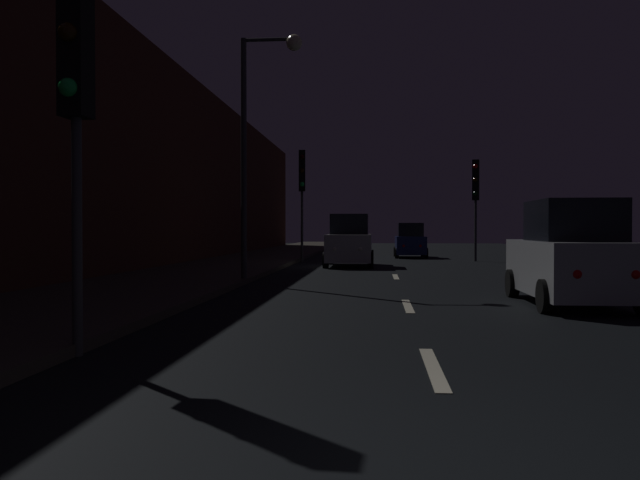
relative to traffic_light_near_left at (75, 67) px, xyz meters
The scene contains 11 objects.
ground 21.87m from the traffic_light_near_left, 78.92° to the left, with size 25.10×84.00×0.02m, color black.
sidewalk_left 21.57m from the traffic_light_near_left, 95.92° to the left, with size 4.40×84.00×0.15m, color #38332B.
building_facade_left 18.34m from the traffic_light_near_left, 105.17° to the left, with size 0.80×63.00×8.15m, color #472319.
lane_centerline 8.12m from the traffic_light_near_left, 55.70° to the left, with size 0.16×15.70×0.01m.
traffic_light_near_left is the anchor object (origin of this frame).
traffic_light_far_right 25.03m from the traffic_light_near_left, 70.88° to the left, with size 0.38×0.49×4.77m.
traffic_light_far_left 22.56m from the traffic_light_near_left, 89.74° to the left, with size 0.34×0.47×5.17m.
streetlamp_overhead 10.31m from the traffic_light_near_left, 87.90° to the left, with size 1.70×0.44×6.81m.
car_approaching_headlights 19.39m from the traffic_light_near_left, 82.66° to the left, with size 1.94×4.21×2.12m.
car_parked_right_near 9.77m from the traffic_light_near_left, 38.48° to the left, with size 1.91×4.13×2.08m.
car_distant_taillights 28.19m from the traffic_light_near_left, 79.01° to the left, with size 1.69×3.66×1.84m.
Camera 1 is at (-0.62, -4.08, 1.51)m, focal length 36.46 mm.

